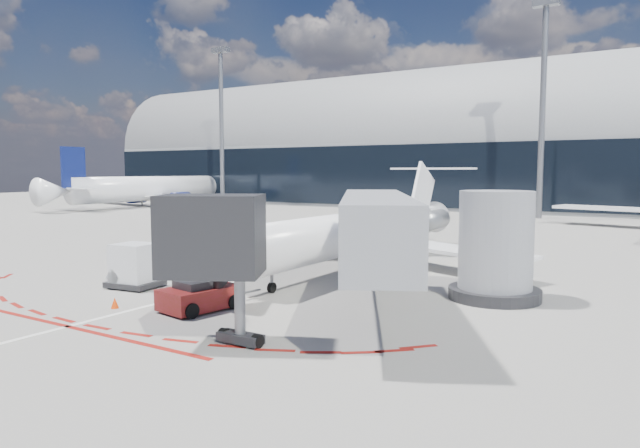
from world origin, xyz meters
The scene contains 12 objects.
ground centered at (0.00, 0.00, 0.00)m, with size 260.00×260.00×0.00m, color slate.
apron_centerline centered at (0.00, 2.00, 0.01)m, with size 0.25×40.00×0.01m, color silver.
apron_stop_bar centered at (0.00, -11.50, 0.01)m, with size 14.00×0.25×0.01m, color maroon.
terminal_building centered at (0.00, 64.97, 8.52)m, with size 150.00×24.15×24.00m.
jet_bridge centered at (9.79, -3.01, 3.01)m, with size 10.03×15.20×4.90m.
light_mast_west centered at (-45.00, 48.00, 12.50)m, with size 0.70×0.70×25.00m, color slate.
light_mast_centre centered at (5.00, 48.00, 12.50)m, with size 0.70×0.70×25.00m, color slate.
regional_jet centered at (2.89, 6.35, 2.13)m, with size 20.63×25.44×6.37m.
pushback_tug centered at (2.33, -7.12, 0.55)m, with size 2.51×4.92×1.25m.
uld_container centered at (-3.48, -5.44, 1.07)m, with size 2.53×2.23×2.16m.
safety_cone_right centered at (-0.85, -8.74, 0.23)m, with size 0.33×0.33×0.45m, color red.
bg_airliner_0 centered at (-52.68, 40.63, 5.64)m, with size 34.85×36.90×11.28m, color white, non-canonical shape.
Camera 1 is at (18.55, -23.95, 5.66)m, focal length 32.00 mm.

